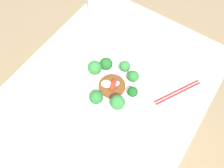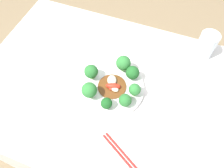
% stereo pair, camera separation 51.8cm
% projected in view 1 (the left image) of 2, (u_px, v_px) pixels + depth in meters
% --- Properties ---
extents(ground_plane, '(8.00, 8.00, 0.00)m').
position_uv_depth(ground_plane, '(107.00, 137.00, 1.54)').
color(ground_plane, '#7F6B4C').
extents(table, '(1.02, 0.75, 0.73)m').
position_uv_depth(table, '(106.00, 121.00, 1.21)').
color(table, silver).
rests_on(table, ground_plane).
extents(plate, '(0.25, 0.25, 0.02)m').
position_uv_depth(plate, '(112.00, 87.00, 0.89)').
color(plate, white).
rests_on(plate, table).
extents(broccoli_south, '(0.04, 0.04, 0.05)m').
position_uv_depth(broccoli_south, '(133.00, 92.00, 0.84)').
color(broccoli_south, '#89B76B').
rests_on(broccoli_south, plate).
extents(broccoli_northeast, '(0.05, 0.05, 0.06)m').
position_uv_depth(broccoli_northeast, '(106.00, 64.00, 0.89)').
color(broccoli_northeast, '#70A356').
rests_on(broccoli_northeast, plate).
extents(broccoli_north, '(0.06, 0.06, 0.07)m').
position_uv_depth(broccoli_north, '(95.00, 68.00, 0.88)').
color(broccoli_north, '#70A356').
rests_on(broccoli_north, plate).
extents(broccoli_southwest, '(0.06, 0.06, 0.07)m').
position_uv_depth(broccoli_southwest, '(118.00, 102.00, 0.81)').
color(broccoli_southwest, '#89B76B').
rests_on(broccoli_southwest, plate).
extents(broccoli_southeast, '(0.05, 0.05, 0.06)m').
position_uv_depth(broccoli_southeast, '(133.00, 76.00, 0.87)').
color(broccoli_southeast, '#70A356').
rests_on(broccoli_southeast, plate).
extents(broccoli_west, '(0.05, 0.05, 0.07)m').
position_uv_depth(broccoli_west, '(96.00, 97.00, 0.82)').
color(broccoli_west, '#89B76B').
rests_on(broccoli_west, plate).
extents(broccoli_east, '(0.04, 0.04, 0.06)m').
position_uv_depth(broccoli_east, '(125.00, 66.00, 0.88)').
color(broccoli_east, '#7AAD5B').
rests_on(broccoli_east, plate).
extents(stirfry_center, '(0.11, 0.11, 0.02)m').
position_uv_depth(stirfry_center, '(112.00, 85.00, 0.88)').
color(stirfry_center, '#5B3314').
rests_on(stirfry_center, plate).
extents(drinking_glass, '(0.08, 0.08, 0.12)m').
position_uv_depth(drinking_glass, '(95.00, 4.00, 1.04)').
color(drinking_glass, silver).
rests_on(drinking_glass, table).
extents(chopsticks, '(0.20, 0.12, 0.01)m').
position_uv_depth(chopsticks, '(178.00, 92.00, 0.89)').
color(chopsticks, red).
rests_on(chopsticks, table).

